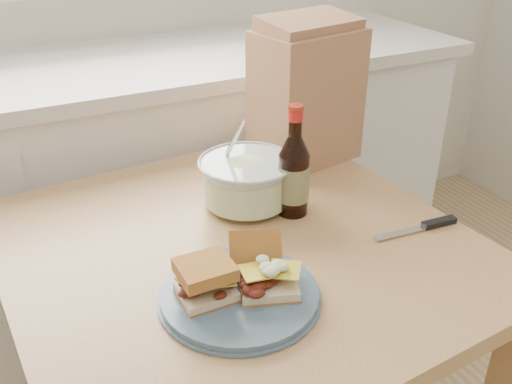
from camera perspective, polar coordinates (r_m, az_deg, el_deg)
name	(u,v)px	position (r m, az deg, el deg)	size (l,w,h in m)	color
cabinet_run	(100,204)	(1.97, -15.34, -1.14)	(2.50, 0.64, 0.94)	white
dining_table	(240,286)	(1.25, -1.65, -9.34)	(0.98, 0.98, 0.76)	tan
plate	(239,295)	(1.03, -1.66, -10.28)	(0.28, 0.28, 0.02)	#476073
sandwich_left	(206,280)	(1.00, -5.05, -8.74)	(0.09, 0.09, 0.07)	beige
sandwich_right	(264,269)	(1.03, 0.81, -7.75)	(0.13, 0.17, 0.09)	beige
coleslaw_bowl	(247,183)	(1.29, -0.95, 0.90)	(0.22, 0.22, 0.22)	#B2C0B9
beer_bottle	(294,174)	(1.25, 3.78, 1.80)	(0.07, 0.07, 0.25)	black
knife	(429,225)	(1.28, 16.94, -3.18)	(0.20, 0.04, 0.01)	silver
paper_bag	(306,97)	(1.49, 5.06, 9.41)	(0.26, 0.17, 0.34)	#A87551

